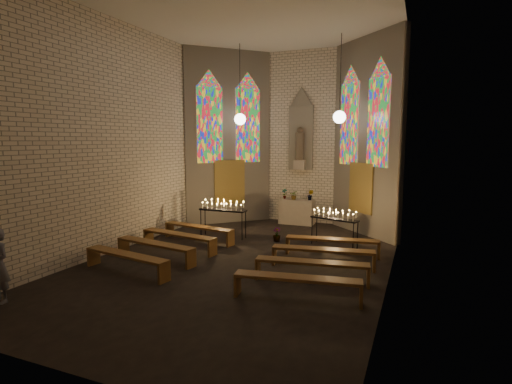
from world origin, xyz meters
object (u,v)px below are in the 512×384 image
(aisle_flower_pot, at_px, (277,234))
(votive_stand_left, at_px, (223,207))
(altar, at_px, (297,212))
(votive_stand_right, at_px, (335,216))

(aisle_flower_pot, relative_size, votive_stand_left, 0.28)
(altar, bearing_deg, votive_stand_left, -118.82)
(altar, relative_size, votive_stand_left, 0.82)
(votive_stand_left, xyz_separation_m, votive_stand_right, (3.87, 0.26, -0.07))
(votive_stand_left, bearing_deg, altar, 59.70)
(votive_stand_left, distance_m, votive_stand_right, 3.88)
(altar, xyz_separation_m, aisle_flower_pot, (0.20, -2.99, -0.26))
(aisle_flower_pot, height_order, votive_stand_right, votive_stand_right)
(altar, height_order, votive_stand_right, votive_stand_right)
(altar, xyz_separation_m, votive_stand_left, (-1.74, -3.17, 0.57))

